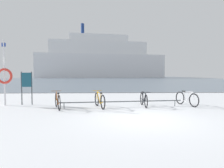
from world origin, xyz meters
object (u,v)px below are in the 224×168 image
Objects in this scene: bicycle_1 at (100,100)px; bicycle_3 at (187,99)px; info_sign at (27,83)px; ferry_ship at (101,60)px; bicycle_0 at (58,101)px; rescue_post at (4,75)px; bicycle_2 at (144,99)px.

bicycle_3 is at bearing 5.93° from bicycle_1.
info_sign is 0.03× the size of ferry_ship.
bicycle_1 is 0.03× the size of ferry_ship.
info_sign is at bearing 176.12° from bicycle_3.
ferry_ship reaches higher than bicycle_1.
rescue_post is at bearing 158.70° from bicycle_0.
ferry_ship reaches higher than bicycle_3.
ferry_ship is at bearing 91.24° from bicycle_1.
info_sign is (-6.07, 0.72, 0.82)m from bicycle_2.
bicycle_1 is at bearing -14.89° from info_sign.
bicycle_3 is at bearing -2.60° from rescue_post.
ferry_ship is at bearing 89.84° from bicycle_0.
bicycle_1 is 4.08m from info_sign.
ferry_ship is (-3.93, 79.50, 7.57)m from bicycle_2.
bicycle_0 is at bearing -21.30° from rescue_post.
bicycle_1 is at bearing 8.05° from bicycle_0.
bicycle_1 is 0.98× the size of info_sign.
ferry_ship reaches higher than info_sign.
rescue_post is at bearing 177.40° from bicycle_3.
bicycle_0 reaches higher than bicycle_3.
bicycle_1 reaches higher than bicycle_2.
info_sign reaches higher than bicycle_2.
rescue_post is 0.06× the size of ferry_ship.
bicycle_0 is 0.03× the size of ferry_ship.
bicycle_3 is (4.45, 0.46, -0.00)m from bicycle_1.
bicycle_1 is (1.95, 0.28, -0.01)m from bicycle_0.
bicycle_3 is at bearing -85.55° from ferry_ship.
bicycle_2 is 6.16m from info_sign.
rescue_post is at bearing 175.38° from bicycle_2.
bicycle_1 is at bearing -174.07° from bicycle_3.
bicycle_3 is 0.03× the size of ferry_ship.
info_sign reaches higher than bicycle_3.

